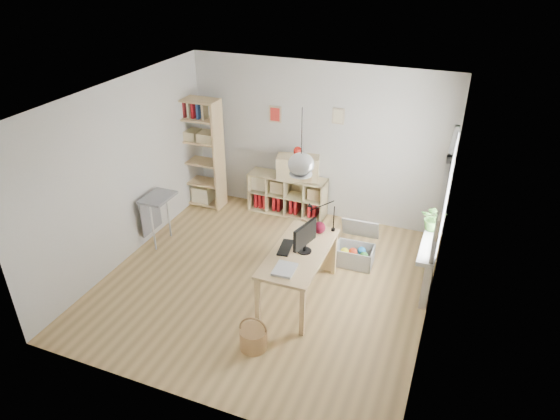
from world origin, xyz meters
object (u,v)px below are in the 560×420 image
at_px(desk, 299,257).
at_px(drawer_chest, 298,167).
at_px(cube_shelf, 287,197).
at_px(chair, 306,244).
at_px(storage_chest, 356,250).
at_px(monitor, 305,236).
at_px(tall_bookshelf, 199,149).

xyz_separation_m(desk, drawer_chest, (-0.81, 2.19, 0.27)).
xyz_separation_m(cube_shelf, chair, (0.89, -1.54, 0.12)).
bearing_deg(desk, storage_chest, 64.99).
relative_size(desk, storage_chest, 2.26).
height_order(storage_chest, monitor, monitor).
height_order(desk, cube_shelf, desk).
relative_size(desk, cube_shelf, 1.07).
bearing_deg(cube_shelf, tall_bookshelf, -169.81).
height_order(cube_shelf, storage_chest, cube_shelf).
height_order(monitor, drawer_chest, monitor).
xyz_separation_m(cube_shelf, drawer_chest, (0.21, -0.04, 0.63)).
bearing_deg(monitor, chair, 121.85).
xyz_separation_m(desk, monitor, (0.07, 0.02, 0.32)).
height_order(cube_shelf, monitor, monitor).
relative_size(cube_shelf, storage_chest, 2.11).
xyz_separation_m(monitor, drawer_chest, (-0.88, 2.17, -0.06)).
relative_size(cube_shelf, tall_bookshelf, 0.70).
relative_size(storage_chest, drawer_chest, 0.93).
bearing_deg(desk, chair, 100.97).
bearing_deg(tall_bookshelf, cube_shelf, 10.19).
distance_m(tall_bookshelf, storage_chest, 3.34).
height_order(desk, chair, desk).
bearing_deg(drawer_chest, monitor, -81.97).
bearing_deg(drawer_chest, desk, -83.70).
bearing_deg(storage_chest, chair, -148.36).
relative_size(desk, tall_bookshelf, 0.75).
bearing_deg(cube_shelf, desk, -65.39).
relative_size(chair, monitor, 1.59).
relative_size(chair, storage_chest, 1.12).
bearing_deg(desk, tall_bookshelf, 142.99).
relative_size(cube_shelf, drawer_chest, 1.96).
bearing_deg(monitor, tall_bookshelf, 159.07).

